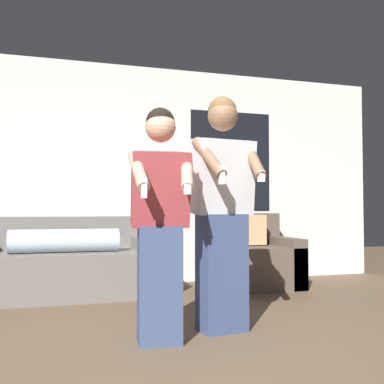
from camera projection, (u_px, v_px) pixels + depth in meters
name	position (u px, v px, depth m)	size (l,w,h in m)	color
ground_plane	(226.00, 375.00, 2.48)	(14.00, 14.00, 0.00)	brown
wall_back	(136.00, 174.00, 5.57)	(6.62, 0.07, 2.70)	silver
couch	(64.00, 266.00, 4.78)	(2.03, 0.96, 0.83)	slate
armchair	(252.00, 260.00, 5.36)	(0.96, 0.88, 0.86)	brown
person_left	(160.00, 222.00, 3.09)	(0.46, 0.51, 1.62)	#384770
person_right	(222.00, 210.00, 3.40)	(0.51, 0.51, 1.78)	#384770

